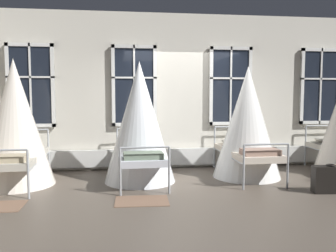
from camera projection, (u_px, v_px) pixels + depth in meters
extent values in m
plane|color=brown|center=(192.00, 178.00, 6.89)|extent=(20.63, 20.63, 0.00)
cube|color=beige|center=(182.00, 92.00, 7.84)|extent=(11.32, 0.10, 3.32)
cube|color=black|center=(31.00, 85.00, 7.30)|extent=(0.95, 0.02, 1.70)
cube|color=silver|center=(32.00, 125.00, 7.37)|extent=(0.95, 0.06, 0.07)
cube|color=silver|center=(29.00, 45.00, 7.23)|extent=(0.95, 0.06, 0.07)
cube|color=silver|center=(8.00, 85.00, 7.24)|extent=(0.07, 0.06, 1.70)
cube|color=silver|center=(53.00, 86.00, 7.36)|extent=(0.07, 0.06, 1.70)
cube|color=silver|center=(31.00, 85.00, 7.30)|extent=(0.04, 0.06, 1.70)
cube|color=silver|center=(30.00, 77.00, 7.28)|extent=(0.95, 0.06, 0.04)
cube|color=black|center=(134.00, 86.00, 7.58)|extent=(0.95, 0.02, 1.70)
cube|color=silver|center=(135.00, 124.00, 7.65)|extent=(0.95, 0.06, 0.07)
cube|color=silver|center=(134.00, 47.00, 7.51)|extent=(0.95, 0.06, 0.07)
cube|color=silver|center=(113.00, 86.00, 7.52)|extent=(0.07, 0.06, 1.70)
cube|color=silver|center=(155.00, 86.00, 7.64)|extent=(0.07, 0.06, 1.70)
cube|color=silver|center=(134.00, 86.00, 7.58)|extent=(0.04, 0.06, 1.70)
cube|color=silver|center=(134.00, 78.00, 7.56)|extent=(0.95, 0.06, 0.04)
cube|color=black|center=(231.00, 86.00, 7.86)|extent=(0.95, 0.02, 1.70)
cube|color=silver|center=(230.00, 123.00, 7.93)|extent=(0.95, 0.06, 0.07)
cube|color=silver|center=(231.00, 48.00, 7.78)|extent=(0.95, 0.06, 0.07)
cube|color=silver|center=(211.00, 86.00, 7.80)|extent=(0.07, 0.06, 1.70)
cube|color=silver|center=(250.00, 86.00, 7.91)|extent=(0.07, 0.06, 1.70)
cube|color=silver|center=(231.00, 86.00, 7.86)|extent=(0.04, 0.06, 1.70)
cube|color=silver|center=(231.00, 78.00, 7.84)|extent=(0.95, 0.06, 0.04)
cube|color=black|center=(320.00, 86.00, 8.14)|extent=(0.95, 0.02, 1.70)
cube|color=silver|center=(319.00, 122.00, 8.21)|extent=(0.95, 0.06, 0.07)
cube|color=silver|center=(322.00, 50.00, 8.06)|extent=(0.95, 0.06, 0.07)
cube|color=silver|center=(302.00, 86.00, 8.08)|extent=(0.07, 0.06, 1.70)
cube|color=silver|center=(320.00, 86.00, 8.14)|extent=(0.04, 0.06, 1.70)
cube|color=silver|center=(321.00, 79.00, 8.12)|extent=(0.95, 0.06, 0.04)
cube|color=silver|center=(183.00, 156.00, 7.83)|extent=(6.89, 0.10, 0.36)
cylinder|color=#9EA3A8|center=(8.00, 152.00, 7.18)|extent=(0.04, 0.04, 0.89)
cylinder|color=#9EA3A8|center=(49.00, 151.00, 7.30)|extent=(0.04, 0.04, 0.89)
cylinder|color=#9EA3A8|center=(28.00, 174.00, 5.49)|extent=(0.04, 0.04, 0.76)
cylinder|color=#9EA3A8|center=(40.00, 160.00, 6.39)|extent=(0.08, 1.85, 0.03)
cylinder|color=#9EA3A8|center=(28.00, 130.00, 7.20)|extent=(0.78, 0.05, 0.03)
cylinder|color=#9EA3A8|center=(0.00, 150.00, 5.39)|extent=(0.78, 0.05, 0.03)
cube|color=#B7B2A3|center=(17.00, 158.00, 6.33)|extent=(0.84, 1.89, 0.11)
ellipsoid|color=silver|center=(25.00, 145.00, 6.99)|extent=(0.61, 0.41, 0.14)
cube|color=tan|center=(5.00, 158.00, 5.66)|extent=(0.65, 0.38, 0.10)
cone|color=silver|center=(15.00, 122.00, 6.27)|extent=(1.30, 1.30, 2.22)
cylinder|color=#9EA3A8|center=(117.00, 150.00, 7.46)|extent=(0.04, 0.04, 0.89)
cylinder|color=#9EA3A8|center=(155.00, 149.00, 7.59)|extent=(0.04, 0.04, 0.89)
cylinder|color=#9EA3A8|center=(120.00, 172.00, 5.65)|extent=(0.04, 0.04, 0.76)
cylinder|color=#9EA3A8|center=(169.00, 170.00, 5.77)|extent=(0.04, 0.04, 0.76)
cylinder|color=#9EA3A8|center=(119.00, 159.00, 6.55)|extent=(0.09, 1.85, 0.03)
cylinder|color=#9EA3A8|center=(161.00, 157.00, 6.68)|extent=(0.09, 1.85, 0.03)
cylinder|color=#9EA3A8|center=(136.00, 128.00, 7.48)|extent=(0.78, 0.05, 0.03)
cylinder|color=#9EA3A8|center=(145.00, 147.00, 5.68)|extent=(0.78, 0.05, 0.03)
cube|color=silver|center=(140.00, 155.00, 6.61)|extent=(0.85, 1.89, 0.11)
ellipsoid|color=silver|center=(137.00, 143.00, 7.27)|extent=(0.61, 0.42, 0.14)
cube|color=slate|center=(143.00, 155.00, 5.95)|extent=(0.66, 0.38, 0.10)
cone|color=white|center=(140.00, 122.00, 6.56)|extent=(1.30, 1.30, 2.19)
cylinder|color=#9EA3A8|center=(215.00, 147.00, 7.83)|extent=(0.04, 0.04, 0.89)
cylinder|color=#9EA3A8|center=(249.00, 147.00, 7.94)|extent=(0.04, 0.04, 0.89)
cylinder|color=#9EA3A8|center=(244.00, 167.00, 6.01)|extent=(0.04, 0.04, 0.76)
cylinder|color=#9EA3A8|center=(288.00, 166.00, 6.12)|extent=(0.04, 0.04, 0.76)
cylinder|color=#9EA3A8|center=(227.00, 155.00, 6.92)|extent=(0.03, 1.85, 0.03)
cylinder|color=#9EA3A8|center=(266.00, 154.00, 7.03)|extent=(0.03, 1.85, 0.03)
cylinder|color=#9EA3A8|center=(232.00, 127.00, 7.85)|extent=(0.78, 0.03, 0.03)
cylinder|color=#9EA3A8|center=(266.00, 144.00, 6.03)|extent=(0.78, 0.03, 0.03)
cube|color=beige|center=(247.00, 152.00, 6.97)|extent=(0.80, 1.87, 0.11)
ellipsoid|color=#B7B2A3|center=(235.00, 141.00, 7.63)|extent=(0.60, 0.40, 0.14)
cube|color=gray|center=(260.00, 152.00, 6.30)|extent=(0.65, 0.36, 0.10)
cone|color=white|center=(247.00, 122.00, 6.92)|extent=(1.30, 1.30, 2.13)
cylinder|color=#9EA3A8|center=(305.00, 146.00, 8.11)|extent=(0.04, 0.04, 0.89)
cylinder|color=#9EA3A8|center=(329.00, 153.00, 7.20)|extent=(0.05, 1.85, 0.03)
cylinder|color=#9EA3A8|center=(322.00, 126.00, 8.13)|extent=(0.78, 0.04, 0.03)
ellipsoid|color=#B7B2A3|center=(328.00, 139.00, 7.92)|extent=(0.61, 0.41, 0.14)
cube|color=brown|center=(142.00, 201.00, 5.39)|extent=(0.82, 0.60, 0.01)
cube|color=black|center=(330.00, 179.00, 5.84)|extent=(0.58, 0.26, 0.44)
cube|color=tan|center=(327.00, 178.00, 5.95)|extent=(0.50, 0.07, 0.03)
torus|color=black|center=(331.00, 165.00, 5.82)|extent=(0.16, 0.16, 0.02)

